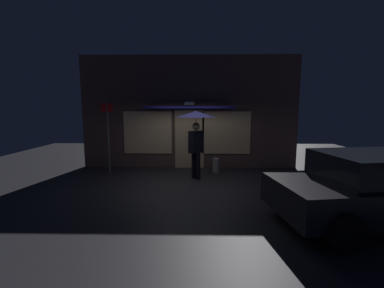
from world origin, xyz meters
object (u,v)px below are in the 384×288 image
object	(u,v)px
parked_car	(383,188)
person_with_umbrella	(196,125)
street_sign_post	(108,132)
sidewalk_bollard	(216,165)

from	to	relation	value
parked_car	person_with_umbrella	bearing A→B (deg)	130.96
street_sign_post	sidewalk_bollard	size ratio (longest dim) A/B	4.99
parked_car	street_sign_post	size ratio (longest dim) A/B	1.76
street_sign_post	parked_car	bearing A→B (deg)	-30.41
person_with_umbrella	parked_car	xyz separation A→B (m)	(3.68, -3.17, -1.02)
parked_car	sidewalk_bollard	size ratio (longest dim) A/B	8.78
parked_car	street_sign_post	world-z (taller)	street_sign_post
person_with_umbrella	sidewalk_bollard	world-z (taller)	person_with_umbrella
person_with_umbrella	sidewalk_bollard	xyz separation A→B (m)	(0.70, 0.87, -1.49)
person_with_umbrella	sidewalk_bollard	size ratio (longest dim) A/B	4.29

